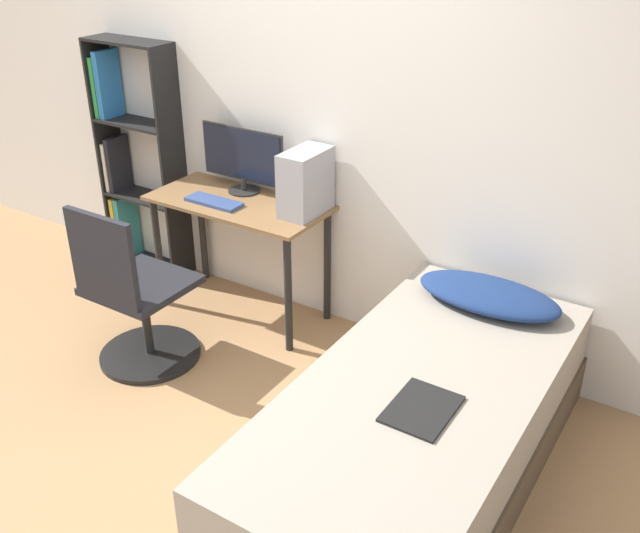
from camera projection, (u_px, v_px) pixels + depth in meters
ground_plane at (138, 449)px, 3.40m from camera, size 14.00×14.00×0.00m
wall_back at (315, 115)px, 3.99m from camera, size 8.00×0.05×2.50m
desk at (239, 221)px, 4.24m from camera, size 1.08×0.51×0.75m
bookshelf at (131, 162)px, 4.78m from camera, size 0.60×0.22×1.56m
office_chair at (135, 305)px, 3.87m from camera, size 0.57×0.57×0.96m
bed at (417, 434)px, 3.09m from camera, size 0.95×2.05×0.54m
pillow at (488, 295)px, 3.51m from camera, size 0.72×0.36×0.11m
magazine at (422, 409)px, 2.81m from camera, size 0.24×0.32×0.01m
monitor at (243, 158)px, 4.23m from camera, size 0.58×0.20×0.39m
keyboard at (214, 202)px, 4.15m from camera, size 0.35×0.13×0.02m
pc_tower at (306, 182)px, 3.95m from camera, size 0.18×0.33×0.37m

